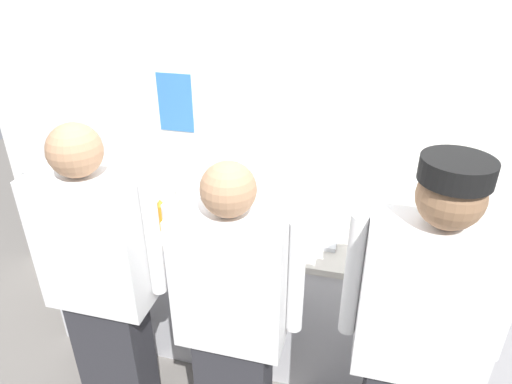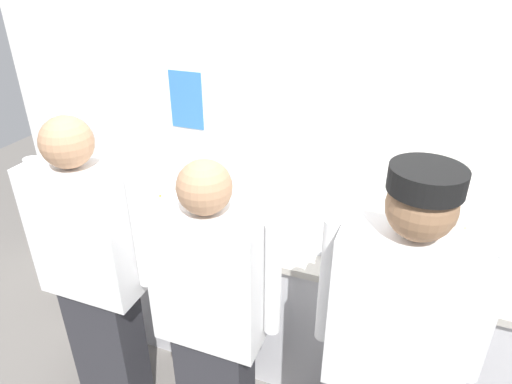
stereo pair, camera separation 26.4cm
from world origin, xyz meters
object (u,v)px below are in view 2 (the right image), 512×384
at_px(squeeze_bottle_primary, 162,209).
at_px(plate_stack_rear, 381,253).
at_px(plate_stack_front, 110,198).
at_px(mixing_bowl_steel, 221,199).
at_px(squeeze_bottle_spare, 225,216).
at_px(ramekin_green_sauce, 488,269).
at_px(chef_center, 213,320).
at_px(ramekin_red_sauce, 141,183).
at_px(deli_cup, 189,186).
at_px(ramekin_orange_sauce, 190,220).
at_px(chef_near_left, 95,274).
at_px(ramekin_yellow_sauce, 125,178).
at_px(sheet_tray, 293,229).
at_px(chef_far_right, 391,358).
at_px(squeeze_bottle_secondary, 461,245).

bearing_deg(squeeze_bottle_primary, plate_stack_rear, 3.97).
distance_m(plate_stack_front, mixing_bowl_steel, 0.71).
xyz_separation_m(squeeze_bottle_spare, ramekin_green_sauce, (1.39, 0.11, -0.07)).
distance_m(chef_center, plate_stack_rear, 0.93).
distance_m(ramekin_red_sauce, deli_cup, 0.36).
height_order(chef_center, ramekin_orange_sauce, chef_center).
bearing_deg(squeeze_bottle_primary, chef_near_left, -96.81).
distance_m(plate_stack_front, ramekin_yellow_sauce, 0.34).
bearing_deg(sheet_tray, chef_near_left, -137.48).
xyz_separation_m(plate_stack_rear, ramekin_green_sauce, (0.51, 0.09, -0.03)).
distance_m(chef_center, ramekin_red_sauce, 1.37).
height_order(squeeze_bottle_primary, ramekin_yellow_sauce, squeeze_bottle_primary).
relative_size(chef_far_right, deli_cup, 18.58).
xyz_separation_m(plate_stack_front, squeeze_bottle_primary, (0.42, -0.07, 0.04)).
height_order(chef_near_left, ramekin_red_sauce, chef_near_left).
relative_size(plate_stack_rear, squeeze_bottle_secondary, 1.10).
bearing_deg(squeeze_bottle_primary, ramekin_yellow_sauce, 144.42).
relative_size(chef_center, ramekin_orange_sauce, 20.29).
xyz_separation_m(sheet_tray, deli_cup, (-0.78, 0.19, 0.04)).
xyz_separation_m(chef_near_left, ramekin_yellow_sauce, (-0.48, 0.93, 0.02)).
xyz_separation_m(chef_center, sheet_tray, (0.14, 0.77, 0.06)).
relative_size(plate_stack_front, sheet_tray, 0.44).
relative_size(squeeze_bottle_spare, deli_cup, 2.00).
distance_m(squeeze_bottle_primary, ramekin_red_sauce, 0.54).
bearing_deg(squeeze_bottle_primary, chef_far_right, -22.60).
height_order(plate_stack_front, ramekin_yellow_sauce, plate_stack_front).
bearing_deg(chef_near_left, ramekin_orange_sauce, 70.39).
xyz_separation_m(squeeze_bottle_secondary, squeeze_bottle_spare, (-1.25, -0.16, -0.01)).
relative_size(mixing_bowl_steel, squeeze_bottle_primary, 1.77).
distance_m(squeeze_bottle_secondary, squeeze_bottle_spare, 1.26).
xyz_separation_m(squeeze_bottle_primary, deli_cup, (-0.04, 0.39, -0.04)).
bearing_deg(squeeze_bottle_primary, chef_center, -43.77).
bearing_deg(plate_stack_front, squeeze_bottle_spare, 0.12).
height_order(squeeze_bottle_primary, deli_cup, squeeze_bottle_primary).
bearing_deg(chef_center, chef_far_right, 0.15).
xyz_separation_m(chef_near_left, deli_cup, (0.03, 0.93, 0.05)).
height_order(chef_far_right, ramekin_green_sauce, chef_far_right).
height_order(mixing_bowl_steel, sheet_tray, mixing_bowl_steel).
relative_size(chef_center, sheet_tray, 3.25).
bearing_deg(chef_near_left, deli_cup, 88.44).
relative_size(plate_stack_rear, ramekin_red_sauce, 2.29).
distance_m(plate_stack_front, ramekin_red_sauce, 0.30).
bearing_deg(chef_center, deli_cup, 123.51).
relative_size(squeeze_bottle_secondary, ramekin_green_sauce, 2.20).
xyz_separation_m(chef_center, squeeze_bottle_spare, (-0.23, 0.64, 0.13)).
bearing_deg(ramekin_green_sauce, deli_cup, 173.26).
height_order(plate_stack_rear, squeeze_bottle_spare, squeeze_bottle_spare).
relative_size(ramekin_red_sauce, ramekin_orange_sauce, 1.19).
bearing_deg(ramekin_yellow_sauce, chef_center, -40.12).
bearing_deg(ramekin_yellow_sauce, sheet_tray, -8.41).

